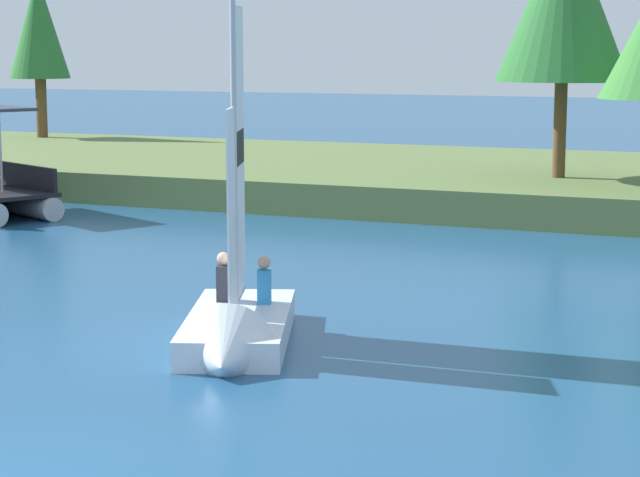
# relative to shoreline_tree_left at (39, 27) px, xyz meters

# --- Properties ---
(shore_bank) EXTENTS (80.00, 13.16, 0.87)m
(shore_bank) POSITION_rel_shoreline_tree_left_xyz_m (21.14, -4.32, -4.68)
(shore_bank) COLOR #5B703D
(shore_bank) RESTS_ON ground
(shoreline_tree_left) EXTENTS (2.33, 2.33, 6.32)m
(shoreline_tree_left) POSITION_rel_shoreline_tree_left_xyz_m (0.00, 0.00, 0.00)
(shoreline_tree_left) COLOR brown
(shoreline_tree_left) RESTS_ON shore_bank
(sailboat) EXTENTS (2.78, 4.29, 6.02)m
(sailboat) POSITION_rel_shoreline_tree_left_xyz_m (20.89, -23.88, -4.73)
(sailboat) COLOR silver
(sailboat) RESTS_ON ground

